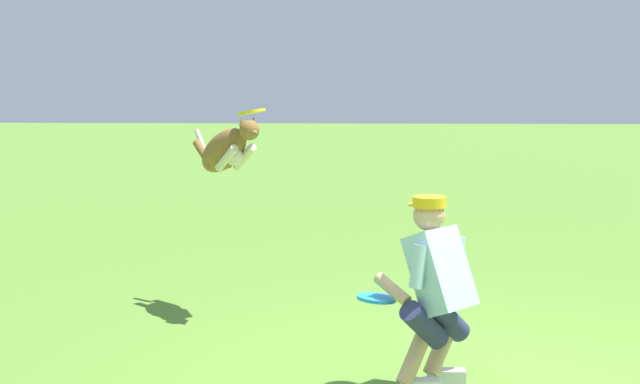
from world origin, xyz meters
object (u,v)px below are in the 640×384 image
(frisbee_held, at_px, (377,298))
(person, at_px, (435,287))
(dog, at_px, (226,150))
(frisbee_flying, at_px, (251,112))

(frisbee_held, bearing_deg, person, 174.73)
(person, distance_m, frisbee_held, 0.40)
(person, bearing_deg, frisbee_held, 38.35)
(dog, xyz_separation_m, frisbee_flying, (-0.24, 0.16, 0.34))
(frisbee_flying, distance_m, frisbee_held, 2.33)
(person, distance_m, frisbee_flying, 2.51)
(dog, bearing_deg, frisbee_held, -4.10)
(dog, height_order, frisbee_flying, frisbee_flying)
(dog, relative_size, frisbee_held, 3.42)
(dog, relative_size, frisbee_flying, 3.72)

